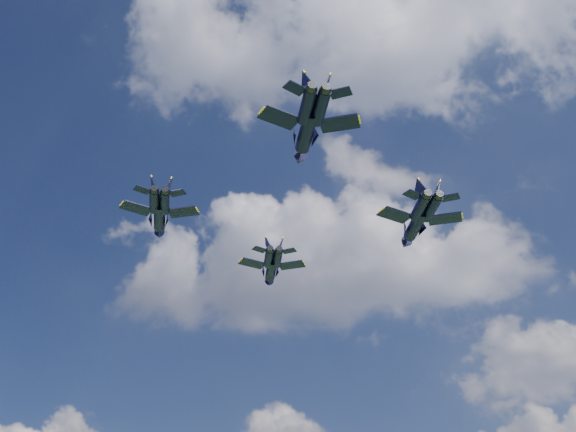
% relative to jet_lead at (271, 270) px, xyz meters
% --- Properties ---
extents(jet_lead, '(10.84, 14.78, 3.48)m').
position_rel_jet_lead_xyz_m(jet_lead, '(0.00, 0.00, 0.00)').
color(jet_lead, black).
extents(jet_left, '(10.64, 14.75, 3.49)m').
position_rel_jet_lead_xyz_m(jet_left, '(-11.36, -22.27, -1.50)').
color(jet_left, black).
extents(jet_right, '(12.15, 16.75, 3.96)m').
position_rel_jet_lead_xyz_m(jet_right, '(24.97, -12.19, -1.56)').
color(jet_right, black).
extents(jet_slot, '(12.17, 16.83, 3.98)m').
position_rel_jet_lead_xyz_m(jet_slot, '(13.03, -35.08, 0.10)').
color(jet_slot, black).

